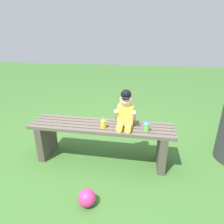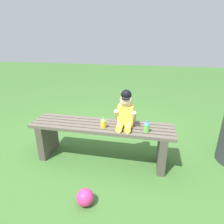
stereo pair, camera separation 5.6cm
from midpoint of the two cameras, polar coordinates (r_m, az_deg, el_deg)
ground_plane at (r=2.39m, az=-2.30°, el=-13.67°), size 16.00×16.00×0.00m
park_bench at (r=2.22m, az=-2.42°, el=-7.23°), size 1.60×0.36×0.46m
child_figure at (r=2.06m, az=4.83°, el=0.34°), size 0.23×0.27×0.40m
sippy_cup_left at (r=2.06m, az=-1.77°, el=-3.18°), size 0.06×0.06×0.12m
sippy_cup_right at (r=2.01m, az=11.01°, el=-4.22°), size 0.06×0.06×0.12m
toy_ball at (r=1.83m, az=-7.04°, el=-23.80°), size 0.15×0.15×0.15m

